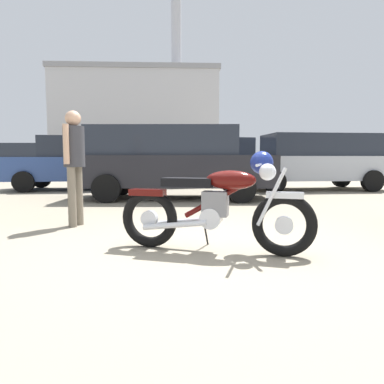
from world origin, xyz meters
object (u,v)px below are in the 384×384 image
object	(u,v)px
pale_sedan_back	(171,160)
dark_sedan_left	(315,160)
bystander	(74,156)
silver_sedan_mid	(77,163)
white_estate_far	(6,160)
blue_hatchback_right	(207,160)
vintage_motorcycle	(219,205)

from	to	relation	value
pale_sedan_back	dark_sedan_left	xyz separation A→B (m)	(4.63, 2.05, 0.00)
bystander	pale_sedan_back	size ratio (longest dim) A/B	0.34
silver_sedan_mid	white_estate_far	distance (m)	8.67
blue_hatchback_right	pale_sedan_back	size ratio (longest dim) A/B	1.02
blue_hatchback_right	pale_sedan_back	xyz separation A→B (m)	(-1.50, -4.23, 0.00)
dark_sedan_left	white_estate_far	world-z (taller)	same
dark_sedan_left	white_estate_far	xyz separation A→B (m)	(-12.54, 7.85, 0.00)
blue_hatchback_right	dark_sedan_left	world-z (taller)	same
silver_sedan_mid	vintage_motorcycle	bearing A→B (deg)	110.42
bystander	blue_hatchback_right	xyz separation A→B (m)	(3.03, 7.65, -0.08)
silver_sedan_mid	dark_sedan_left	world-z (taller)	dark_sedan_left
vintage_motorcycle	silver_sedan_mid	bearing A→B (deg)	132.98
dark_sedan_left	blue_hatchback_right	bearing A→B (deg)	-35.20
vintage_motorcycle	silver_sedan_mid	xyz separation A→B (m)	(-3.17, 7.86, 0.34)
pale_sedan_back	silver_sedan_mid	world-z (taller)	pale_sedan_back
blue_hatchback_right	silver_sedan_mid	xyz separation A→B (m)	(-4.38, -1.40, -0.10)
blue_hatchback_right	white_estate_far	bearing A→B (deg)	137.96
vintage_motorcycle	white_estate_far	bearing A→B (deg)	139.79
pale_sedan_back	white_estate_far	bearing A→B (deg)	134.94
vintage_motorcycle	blue_hatchback_right	world-z (taller)	blue_hatchback_right
blue_hatchback_right	dark_sedan_left	size ratio (longest dim) A/B	1.05
blue_hatchback_right	vintage_motorcycle	bearing A→B (deg)	-108.40
bystander	pale_sedan_back	world-z (taller)	pale_sedan_back
bystander	dark_sedan_left	size ratio (longest dim) A/B	0.35
bystander	blue_hatchback_right	bearing A→B (deg)	-92.35
blue_hatchback_right	pale_sedan_back	world-z (taller)	same
vintage_motorcycle	pale_sedan_back	distance (m)	5.05
silver_sedan_mid	white_estate_far	size ratio (longest dim) A/B	0.88
bystander	silver_sedan_mid	distance (m)	6.40
blue_hatchback_right	white_estate_far	distance (m)	10.97
blue_hatchback_right	silver_sedan_mid	bearing A→B (deg)	-173.25
vintage_motorcycle	dark_sedan_left	distance (m)	8.31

